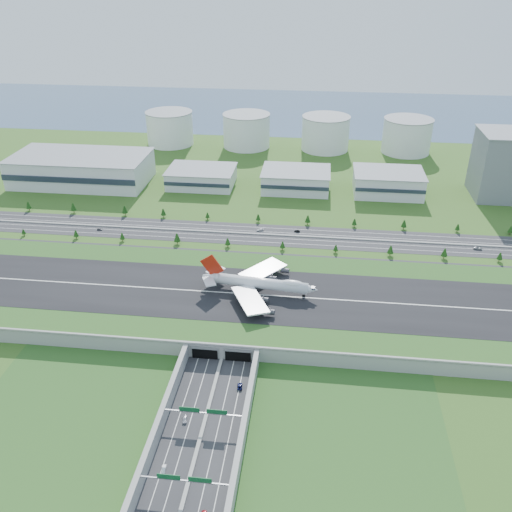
# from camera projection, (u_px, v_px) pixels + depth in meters

# --- Properties ---
(ground) EXTENTS (1200.00, 1200.00, 0.00)m
(ground) POSITION_uv_depth(u_px,v_px,m) (236.00, 305.00, 320.02)
(ground) COLOR #3A541A
(ground) RESTS_ON ground
(airfield_deck) EXTENTS (520.00, 100.00, 9.20)m
(airfield_deck) POSITION_uv_depth(u_px,v_px,m) (236.00, 299.00, 317.97)
(airfield_deck) COLOR gray
(airfield_deck) RESTS_ON ground
(underpass_road) EXTENTS (38.80, 120.40, 8.00)m
(underpass_road) POSITION_uv_depth(u_px,v_px,m) (202.00, 427.00, 231.68)
(underpass_road) COLOR #28282B
(underpass_road) RESTS_ON ground
(sign_gantry_near) EXTENTS (38.70, 0.70, 9.80)m
(sign_gantry_near) POSITION_uv_depth(u_px,v_px,m) (203.00, 413.00, 233.81)
(sign_gantry_near) COLOR gray
(sign_gantry_near) RESTS_ON ground
(sign_gantry_far) EXTENTS (38.70, 0.70, 9.80)m
(sign_gantry_far) POSITION_uv_depth(u_px,v_px,m) (184.00, 481.00, 203.29)
(sign_gantry_far) COLOR gray
(sign_gantry_far) RESTS_ON ground
(north_expressway) EXTENTS (560.00, 36.00, 0.12)m
(north_expressway) POSITION_uv_depth(u_px,v_px,m) (255.00, 234.00, 402.83)
(north_expressway) COLOR #28282B
(north_expressway) RESTS_ON ground
(tree_row) EXTENTS (498.67, 48.71, 8.42)m
(tree_row) POSITION_uv_depth(u_px,v_px,m) (276.00, 229.00, 399.26)
(tree_row) COLOR #3D2819
(tree_row) RESTS_ON ground
(hangar_west) EXTENTS (120.00, 60.00, 25.00)m
(hangar_west) POSITION_uv_depth(u_px,v_px,m) (82.00, 169.00, 492.79)
(hangar_west) COLOR silver
(hangar_west) RESTS_ON ground
(hangar_mid_a) EXTENTS (58.00, 42.00, 15.00)m
(hangar_mid_a) POSITION_uv_depth(u_px,v_px,m) (202.00, 177.00, 488.27)
(hangar_mid_a) COLOR silver
(hangar_mid_a) RESTS_ON ground
(hangar_mid_b) EXTENTS (58.00, 42.00, 17.00)m
(hangar_mid_b) POSITION_uv_depth(u_px,v_px,m) (296.00, 180.00, 479.07)
(hangar_mid_b) COLOR silver
(hangar_mid_b) RESTS_ON ground
(hangar_mid_c) EXTENTS (58.00, 42.00, 19.00)m
(hangar_mid_c) POSITION_uv_depth(u_px,v_px,m) (388.00, 183.00, 470.39)
(hangar_mid_c) COLOR silver
(hangar_mid_c) RESTS_ON ground
(office_tower) EXTENTS (46.00, 46.00, 55.00)m
(office_tower) POSITION_uv_depth(u_px,v_px,m) (504.00, 165.00, 456.39)
(office_tower) COLOR slate
(office_tower) RESTS_ON ground
(fuel_tank_a) EXTENTS (50.00, 50.00, 35.00)m
(fuel_tank_a) POSITION_uv_depth(u_px,v_px,m) (170.00, 128.00, 594.28)
(fuel_tank_a) COLOR silver
(fuel_tank_a) RESTS_ON ground
(fuel_tank_b) EXTENTS (50.00, 50.00, 35.00)m
(fuel_tank_b) POSITION_uv_depth(u_px,v_px,m) (247.00, 131.00, 585.56)
(fuel_tank_b) COLOR silver
(fuel_tank_b) RESTS_ON ground
(fuel_tank_c) EXTENTS (50.00, 50.00, 35.00)m
(fuel_tank_c) POSITION_uv_depth(u_px,v_px,m) (325.00, 133.00, 576.84)
(fuel_tank_c) COLOR silver
(fuel_tank_c) RESTS_ON ground
(fuel_tank_d) EXTENTS (50.00, 50.00, 35.00)m
(fuel_tank_d) POSITION_uv_depth(u_px,v_px,m) (407.00, 136.00, 568.13)
(fuel_tank_d) COLOR silver
(fuel_tank_d) RESTS_ON ground
(bay_water) EXTENTS (1200.00, 260.00, 0.06)m
(bay_water) POSITION_uv_depth(u_px,v_px,m) (288.00, 110.00, 738.58)
(bay_water) COLOR #3B5471
(bay_water) RESTS_ON ground
(boeing_747) EXTENTS (70.00, 65.85, 21.66)m
(boeing_747) POSITION_uv_depth(u_px,v_px,m) (259.00, 283.00, 314.93)
(boeing_747) COLOR silver
(boeing_747) RESTS_ON airfield_deck
(car_0) EXTENTS (2.72, 5.04, 1.63)m
(car_0) POSITION_uv_depth(u_px,v_px,m) (185.00, 419.00, 238.91)
(car_0) COLOR silver
(car_0) RESTS_ON ground
(car_1) EXTENTS (1.85, 4.38, 1.40)m
(car_1) POSITION_uv_depth(u_px,v_px,m) (164.00, 469.00, 215.55)
(car_1) COLOR white
(car_1) RESTS_ON ground
(car_2) EXTENTS (2.87, 5.34, 1.42)m
(car_2) POSITION_uv_depth(u_px,v_px,m) (240.00, 386.00, 257.62)
(car_2) COLOR #0B0F37
(car_2) RESTS_ON ground
(car_4) EXTENTS (3.98, 1.70, 1.34)m
(car_4) POSITION_uv_depth(u_px,v_px,m) (100.00, 229.00, 408.62)
(car_4) COLOR #4C4C50
(car_4) RESTS_ON ground
(car_5) EXTENTS (4.39, 1.92, 1.40)m
(car_5) POSITION_uv_depth(u_px,v_px,m) (297.00, 231.00, 405.87)
(car_5) COLOR black
(car_5) RESTS_ON ground
(car_6) EXTENTS (6.44, 3.83, 1.68)m
(car_6) POSITION_uv_depth(u_px,v_px,m) (478.00, 248.00, 381.36)
(car_6) COLOR #ABACAF
(car_6) RESTS_ON ground
(car_7) EXTENTS (5.88, 3.98, 1.58)m
(car_7) POSITION_uv_depth(u_px,v_px,m) (260.00, 230.00, 407.62)
(car_7) COLOR silver
(car_7) RESTS_ON ground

